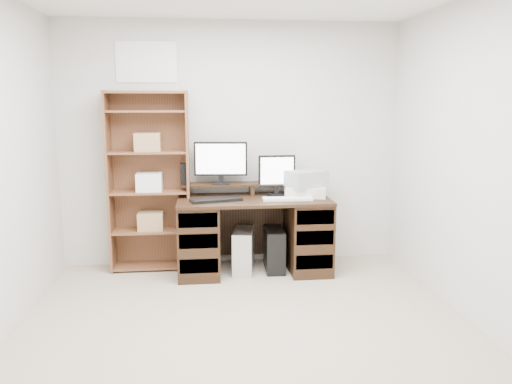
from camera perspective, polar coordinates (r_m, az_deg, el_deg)
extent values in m
cube|color=tan|center=(3.62, -0.67, -17.74)|extent=(3.50, 4.00, 0.02)
cube|color=silver|center=(5.22, -2.87, 5.41)|extent=(3.50, 0.02, 2.50)
cube|color=silver|center=(1.29, 8.08, -9.83)|extent=(3.50, 0.02, 2.50)
cube|color=silver|center=(3.82, 26.60, 2.56)|extent=(0.02, 4.00, 2.50)
cube|color=white|center=(5.22, -12.41, 14.32)|extent=(0.60, 0.01, 0.40)
cube|color=black|center=(4.93, -0.25, -0.90)|extent=(1.50, 0.70, 0.03)
cube|color=black|center=(4.99, -6.57, -5.26)|extent=(0.40, 0.66, 0.72)
cube|color=black|center=(5.10, 5.93, -4.90)|extent=(0.40, 0.66, 0.72)
cube|color=black|center=(5.33, -0.63, -3.74)|extent=(1.48, 0.02, 0.65)
cube|color=black|center=(4.74, -6.53, -8.40)|extent=(0.36, 0.01, 0.14)
cube|color=black|center=(4.66, -6.59, -5.61)|extent=(0.36, 0.01, 0.14)
cube|color=black|center=(4.61, -6.65, -3.22)|extent=(0.36, 0.01, 0.14)
cube|color=black|center=(4.85, 6.70, -7.95)|extent=(0.36, 0.01, 0.14)
cube|color=black|center=(4.78, 6.76, -5.21)|extent=(0.36, 0.01, 0.14)
cube|color=black|center=(4.73, 6.81, -2.88)|extent=(0.36, 0.01, 0.14)
cube|color=black|center=(5.11, -7.78, 0.14)|extent=(0.04, 0.20, 0.10)
cube|color=black|center=(5.14, -0.51, 0.28)|extent=(0.04, 0.20, 0.10)
cube|color=black|center=(5.24, 6.58, 0.41)|extent=(0.04, 0.20, 0.10)
cube|color=black|center=(5.13, -0.51, 0.94)|extent=(1.40, 0.22, 0.02)
cube|color=black|center=(5.06, -4.03, 1.01)|extent=(0.19, 0.15, 0.02)
cube|color=black|center=(5.07, -4.03, 1.67)|extent=(0.05, 0.03, 0.10)
cube|color=black|center=(5.05, -4.06, 3.81)|extent=(0.54, 0.09, 0.34)
cube|color=white|center=(5.03, -4.07, 3.78)|extent=(0.50, 0.05, 0.30)
cube|color=black|center=(5.08, 2.41, -0.33)|extent=(0.18, 0.14, 0.02)
cube|color=black|center=(5.08, 2.38, 0.34)|extent=(0.05, 0.03, 0.10)
cube|color=black|center=(5.06, 2.39, 2.38)|extent=(0.38, 0.05, 0.33)
cube|color=white|center=(5.04, 2.43, 2.35)|extent=(0.34, 0.01, 0.29)
cube|color=black|center=(5.07, -8.15, 2.07)|extent=(0.09, 0.09, 0.21)
cube|color=black|center=(4.80, -4.58, -0.90)|extent=(0.52, 0.28, 0.03)
cube|color=white|center=(4.86, 3.60, -0.78)|extent=(0.48, 0.16, 0.02)
ellipsoid|color=white|center=(4.94, 6.83, -0.56)|extent=(0.10, 0.09, 0.04)
cube|color=beige|center=(5.06, 5.74, 0.08)|extent=(0.47, 0.40, 0.10)
cube|color=#93979D|center=(5.04, 5.76, 1.54)|extent=(0.45, 0.40, 0.16)
cube|color=silver|center=(5.06, -1.43, -6.70)|extent=(0.26, 0.45, 0.43)
cube|color=black|center=(5.10, 2.09, -6.57)|extent=(0.20, 0.43, 0.43)
cube|color=#19FF33|center=(4.87, 2.38, -6.26)|extent=(0.01, 0.00, 0.01)
cube|color=brown|center=(5.16, -16.38, 1.03)|extent=(0.02, 0.30, 1.80)
cube|color=brown|center=(5.08, -7.74, 1.21)|extent=(0.03, 0.30, 1.80)
cube|color=brown|center=(5.24, -11.94, 1.37)|extent=(0.80, 0.01, 1.80)
cube|color=brown|center=(5.31, -11.74, -8.19)|extent=(0.75, 0.28, 0.02)
cube|color=brown|center=(5.20, -11.89, -4.32)|extent=(0.75, 0.28, 0.02)
cube|color=brown|center=(5.12, -12.05, 0.02)|extent=(0.75, 0.28, 0.02)
cube|color=brown|center=(5.06, -12.22, 4.48)|extent=(0.75, 0.28, 0.02)
cube|color=brown|center=(5.04, -12.40, 9.00)|extent=(0.75, 0.28, 0.02)
cube|color=brown|center=(5.04, -12.47, 11.05)|extent=(0.75, 0.28, 0.02)
cube|color=#A07F54|center=(5.18, -11.93, -3.25)|extent=(0.25, 0.20, 0.18)
cube|color=white|center=(5.10, -12.09, 1.12)|extent=(0.25, 0.20, 0.18)
cube|color=#A07F54|center=(5.05, -12.26, 5.60)|extent=(0.25, 0.20, 0.18)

